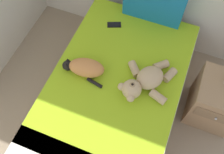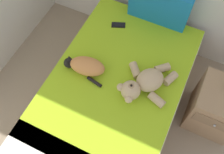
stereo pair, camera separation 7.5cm
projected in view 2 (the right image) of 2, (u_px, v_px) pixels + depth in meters
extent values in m
cube|color=#9E7A56|center=(115.00, 98.00, 2.67)|extent=(1.26, 2.01, 0.34)
cube|color=white|center=(115.00, 88.00, 2.44)|extent=(1.23, 1.95, 0.18)
cube|color=#9EC61E|center=(118.00, 78.00, 2.38)|extent=(1.21, 1.81, 0.02)
cube|color=#1972AD|center=(159.00, 5.00, 2.54)|extent=(0.63, 0.14, 0.41)
ellipsoid|color=#D18447|center=(87.00, 66.00, 2.34)|extent=(0.37, 0.24, 0.15)
sphere|color=black|center=(69.00, 63.00, 2.39)|extent=(0.10, 0.10, 0.10)
cone|color=black|center=(67.00, 62.00, 2.33)|extent=(0.04, 0.04, 0.04)
cone|color=black|center=(69.00, 57.00, 2.35)|extent=(0.04, 0.04, 0.04)
cylinder|color=black|center=(94.00, 82.00, 2.33)|extent=(0.16, 0.06, 0.03)
ellipsoid|color=black|center=(80.00, 64.00, 2.42)|extent=(0.11, 0.07, 0.04)
ellipsoid|color=tan|center=(150.00, 80.00, 2.26)|extent=(0.33, 0.34, 0.18)
sphere|color=tan|center=(131.00, 90.00, 2.21)|extent=(0.18, 0.18, 0.18)
sphere|color=#9E7F58|center=(131.00, 87.00, 2.15)|extent=(0.07, 0.07, 0.07)
sphere|color=black|center=(131.00, 86.00, 2.13)|extent=(0.02, 0.02, 0.02)
sphere|color=tan|center=(129.00, 99.00, 2.15)|extent=(0.07, 0.07, 0.07)
sphere|color=tan|center=(121.00, 87.00, 2.21)|extent=(0.07, 0.07, 0.07)
cylinder|color=tan|center=(157.00, 100.00, 2.22)|extent=(0.17, 0.12, 0.08)
cylinder|color=tan|center=(170.00, 78.00, 2.32)|extent=(0.13, 0.16, 0.08)
cylinder|color=tan|center=(135.00, 70.00, 2.36)|extent=(0.16, 0.17, 0.08)
cylinder|color=tan|center=(162.00, 68.00, 2.37)|extent=(0.16, 0.15, 0.08)
cube|color=black|center=(118.00, 25.00, 2.68)|extent=(0.16, 0.12, 0.01)
cube|color=black|center=(118.00, 25.00, 2.67)|extent=(0.14, 0.10, 0.00)
cube|color=#9E7A56|center=(216.00, 108.00, 2.49)|extent=(0.47, 0.46, 0.58)
cube|color=#866849|center=(215.00, 124.00, 2.27)|extent=(0.40, 0.01, 0.16)
sphere|color=#B2B2B7|center=(214.00, 125.00, 2.27)|extent=(0.02, 0.02, 0.02)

